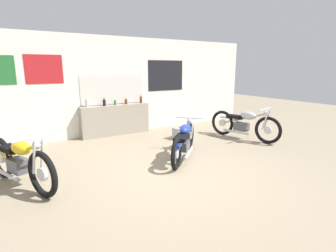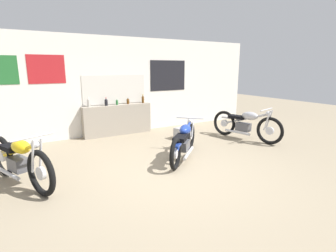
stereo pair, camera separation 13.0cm
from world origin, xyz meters
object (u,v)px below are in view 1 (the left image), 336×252
at_px(bottle_right_center, 126,101).
at_px(bottle_rightmost, 141,99).
at_px(bottle_left_center, 104,102).
at_px(motorcycle_silver, 244,124).
at_px(bottle_leftmost, 87,103).
at_px(bottle_center, 115,102).
at_px(motorcycle_blue, 184,140).
at_px(hard_case_silver, 181,133).
at_px(motorcycle_yellow, 20,161).

distance_m(bottle_right_center, bottle_rightmost, 0.48).
relative_size(bottle_left_center, bottle_rightmost, 0.87).
height_order(bottle_left_center, motorcycle_silver, bottle_left_center).
relative_size(bottle_leftmost, bottle_center, 1.53).
relative_size(bottle_leftmost, motorcycle_blue, 0.17).
bearing_deg(bottle_leftmost, bottle_center, -0.61).
xyz_separation_m(motorcycle_silver, hard_case_silver, (-1.42, 0.95, -0.28)).
xyz_separation_m(bottle_leftmost, bottle_center, (0.80, -0.01, -0.04)).
bearing_deg(motorcycle_blue, bottle_rightmost, 83.98).
relative_size(bottle_rightmost, motorcycle_silver, 0.13).
distance_m(bottle_rightmost, motorcycle_yellow, 4.20).
xyz_separation_m(bottle_left_center, bottle_right_center, (0.66, 0.02, -0.01)).
distance_m(bottle_center, hard_case_silver, 2.10).
bearing_deg(motorcycle_yellow, hard_case_silver, 15.34).
bearing_deg(bottle_left_center, bottle_rightmost, 0.12).
bearing_deg(motorcycle_blue, bottle_center, 101.16).
xyz_separation_m(bottle_center, motorcycle_blue, (0.53, -2.70, -0.56)).
bearing_deg(bottle_left_center, bottle_right_center, 2.08).
distance_m(bottle_leftmost, motorcycle_silver, 4.33).
xyz_separation_m(bottle_left_center, hard_case_silver, (1.73, -1.32, -0.83)).
bearing_deg(motorcycle_yellow, bottle_right_center, 39.85).
bearing_deg(bottle_leftmost, motorcycle_yellow, -126.00).
distance_m(bottle_leftmost, motorcycle_blue, 3.08).
bearing_deg(bottle_rightmost, bottle_right_center, 177.39).
distance_m(bottle_center, motorcycle_yellow, 3.58).
bearing_deg(motorcycle_silver, bottle_leftmost, 147.60).
xyz_separation_m(bottle_leftmost, bottle_rightmost, (1.62, -0.03, -0.00)).
xyz_separation_m(bottle_leftmost, hard_case_silver, (2.20, -1.35, -0.84)).
bearing_deg(bottle_leftmost, hard_case_silver, -31.50).
bearing_deg(motorcycle_yellow, motorcycle_silver, 1.52).
relative_size(motorcycle_yellow, hard_case_silver, 3.81).
distance_m(bottle_leftmost, bottle_center, 0.80).
height_order(motorcycle_yellow, motorcycle_blue, motorcycle_yellow).
xyz_separation_m(bottle_left_center, bottle_center, (0.33, 0.02, -0.02)).
bearing_deg(bottle_left_center, motorcycle_blue, -72.21).
height_order(bottle_leftmost, motorcycle_silver, bottle_leftmost).
xyz_separation_m(motorcycle_yellow, hard_case_silver, (3.98, 1.09, -0.28)).
bearing_deg(motorcycle_blue, bottle_leftmost, 116.28).
xyz_separation_m(motorcycle_yellow, motorcycle_silver, (5.40, 0.14, -0.01)).
bearing_deg(motorcycle_yellow, bottle_center, 43.34).
bearing_deg(bottle_rightmost, bottle_center, 178.55).
distance_m(bottle_right_center, motorcycle_yellow, 3.83).
distance_m(bottle_rightmost, hard_case_silver, 1.67).
relative_size(bottle_rightmost, hard_case_silver, 0.51).
relative_size(bottle_right_center, motorcycle_blue, 0.12).
distance_m(motorcycle_yellow, motorcycle_blue, 3.12).
bearing_deg(bottle_leftmost, bottle_rightmost, -1.03).
bearing_deg(bottle_left_center, bottle_leftmost, 176.22).
height_order(bottle_right_center, motorcycle_silver, bottle_right_center).
distance_m(bottle_left_center, hard_case_silver, 2.32).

